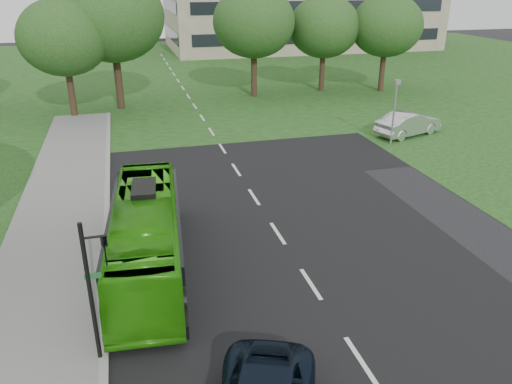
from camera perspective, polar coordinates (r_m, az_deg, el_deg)
ground at (r=19.84m, az=4.22°, el=-7.38°), size 160.00×160.00×0.00m
street_surfaces at (r=40.48m, az=-6.87°, el=8.67°), size 120.00×120.00×0.15m
tree_park_a at (r=41.46m, az=-21.15°, el=16.14°), size 6.69×6.69×8.88m
tree_park_b at (r=43.04m, az=-16.17°, el=18.67°), size 8.26×8.26×10.83m
tree_park_c at (r=46.26m, az=-0.25°, el=18.81°), size 7.24×7.24×9.62m
tree_park_d at (r=49.13m, az=7.80°, el=18.18°), size 6.63×6.63×8.77m
tree_park_e at (r=50.22m, az=14.69°, el=17.89°), size 6.66×6.66×8.88m
bus at (r=18.87m, az=-12.40°, el=-4.84°), size 3.12×10.04×2.75m
sedan at (r=36.43m, az=17.02°, el=7.49°), size 5.31×3.24×1.65m
traffic_light at (r=14.20m, az=-17.99°, el=-9.90°), size 0.72×0.22×4.41m
camera_pole at (r=33.47m, az=15.60°, el=9.73°), size 0.43×0.40×4.26m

